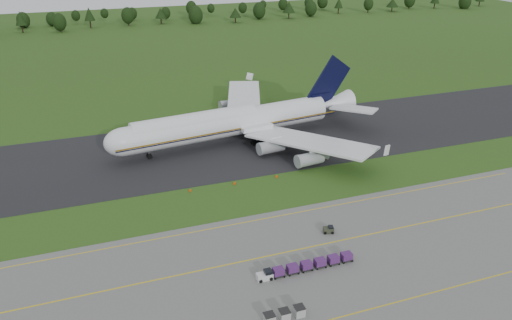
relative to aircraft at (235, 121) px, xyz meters
name	(u,v)px	position (x,y,z in m)	size (l,w,h in m)	color
ground	(253,195)	(-5.24, -30.20, -5.89)	(600.00, 600.00, 0.00)	#294B16
apron	(323,292)	(-5.24, -64.20, -5.86)	(300.00, 52.00, 0.06)	slate
taxiway	(219,147)	(-5.24, -2.20, -5.85)	(300.00, 40.00, 0.08)	black
apron_markings	(305,266)	(-5.24, -57.19, -5.83)	(300.00, 30.20, 0.01)	yellow
tree_line	(153,15)	(7.92, 189.42, 0.14)	(523.31, 23.62, 11.94)	black
aircraft	(235,121)	(0.00, 0.00, 0.00)	(73.72, 71.02, 20.63)	white
baggage_train	(305,266)	(-5.76, -58.03, -4.99)	(17.61, 1.60, 1.54)	silver
utility_cart	(328,230)	(3.38, -49.00, -5.29)	(2.26, 1.74, 1.10)	#2F3424
uld_row	(284,315)	(-13.49, -67.73, -5.04)	(6.39, 1.59, 1.57)	#A2A2A2
edge_markers	(234,184)	(-7.63, -24.06, -5.62)	(21.07, 0.30, 0.60)	#DC4206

